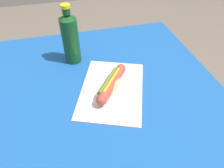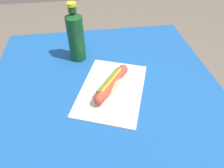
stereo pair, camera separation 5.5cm
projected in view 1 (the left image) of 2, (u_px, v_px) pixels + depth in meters
dining_table at (107, 119)px, 0.85m from camera, size 0.99×0.89×0.76m
paper_wrapper at (112, 89)px, 0.76m from camera, size 0.39×0.33×0.01m
hot_dog at (112, 83)px, 0.74m from camera, size 0.19×0.15×0.05m
soda_bottle at (70, 38)px, 0.83m from camera, size 0.07×0.07×0.25m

